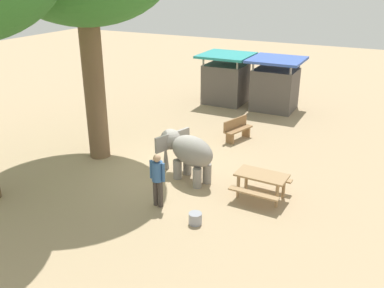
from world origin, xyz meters
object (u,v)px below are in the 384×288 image
Objects in this scene: market_stall_blue at (275,87)px; feed_bucket at (195,218)px; picnic_table_near at (261,180)px; market_stall_teal at (226,81)px; wooden_bench at (237,129)px; person_handler at (157,177)px; elephant at (187,151)px.

market_stall_blue is 11.11m from feed_bucket.
picnic_table_near reaches higher than feed_bucket.
market_stall_blue is (2.60, 0.00, 0.00)m from market_stall_teal.
market_stall_blue reaches higher than wooden_bench.
market_stall_teal is at bearing 108.54° from feed_bucket.
feed_bucket is (1.38, -0.37, -0.79)m from person_handler.
market_stall_teal is at bearing -57.45° from elephant.
person_handler is 0.64× the size of market_stall_teal.
person_handler is 0.64× the size of market_stall_blue.
picnic_table_near is 10.09m from market_stall_teal.
market_stall_teal is (-2.25, 8.69, 0.16)m from elephant.
market_stall_blue is at bearing 95.67° from feed_bucket.
elephant is 4.04m from wooden_bench.
market_stall_teal reaches higher than person_handler.
wooden_bench is 0.58× the size of market_stall_teal.
wooden_bench is 5.33m from market_stall_teal.
wooden_bench is (0.14, 5.96, -0.48)m from person_handler.
feed_bucket is at bearing 139.98° from elephant.
market_stall_blue reaches higher than elephant.
feed_bucket is (1.09, -11.01, -0.98)m from market_stall_blue.
picnic_table_near is (2.57, -0.15, -0.39)m from elephant.
market_stall_teal reaches higher than feed_bucket.
person_handler is at bearing -77.73° from market_stall_teal.
market_stall_blue is at bearing -74.28° from elephant.
market_stall_blue is (-2.22, 8.85, 0.55)m from picnic_table_near.
wooden_bench is 4.04× the size of feed_bucket.
wooden_bench reaches higher than feed_bucket.
market_stall_blue is at bearing 0.00° from market_stall_teal.
person_handler is (0.07, -1.95, -0.03)m from elephant.
elephant is at bearing 178.93° from picnic_table_near.
picnic_table_near is at bearing 62.57° from feed_bucket.
picnic_table_near is (2.50, 1.80, -0.36)m from person_handler.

